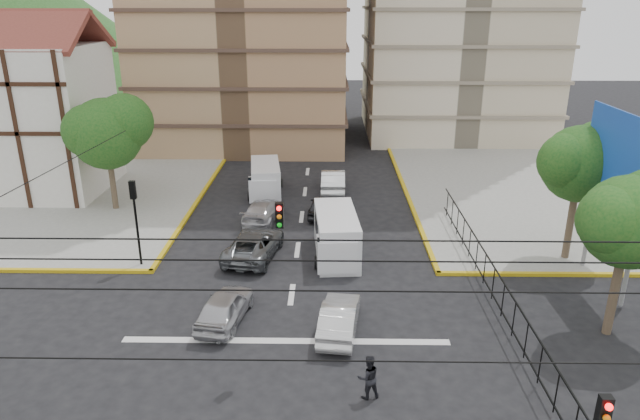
{
  "coord_description": "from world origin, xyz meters",
  "views": [
    {
      "loc": [
        1.68,
        -18.19,
        12.7
      ],
      "look_at": [
        1.3,
        5.41,
        4.0
      ],
      "focal_mm": 32.0,
      "sensor_mm": 36.0,
      "label": 1
    }
  ],
  "objects_px": {
    "car_silver_front_left": "(225,307)",
    "car_white_front_right": "(339,318)",
    "van_right_lane": "(336,237)",
    "pedestrian_crosswalk": "(368,377)",
    "van_left_lane": "(265,180)",
    "traffic_light_nw": "(135,209)"
  },
  "relations": [
    {
      "from": "van_left_lane",
      "to": "pedestrian_crosswalk",
      "type": "relative_size",
      "value": 3.15
    },
    {
      "from": "car_silver_front_left",
      "to": "pedestrian_crosswalk",
      "type": "xyz_separation_m",
      "value": [
        5.69,
        -4.81,
        0.12
      ]
    },
    {
      "from": "car_white_front_right",
      "to": "pedestrian_crosswalk",
      "type": "relative_size",
      "value": 2.5
    },
    {
      "from": "van_right_lane",
      "to": "pedestrian_crosswalk",
      "type": "bearing_deg",
      "value": -89.6
    },
    {
      "from": "van_left_lane",
      "to": "pedestrian_crosswalk",
      "type": "xyz_separation_m",
      "value": [
        5.74,
        -21.34,
        -0.26
      ]
    },
    {
      "from": "traffic_light_nw",
      "to": "pedestrian_crosswalk",
      "type": "xyz_separation_m",
      "value": [
        10.84,
        -9.95,
        -2.31
      ]
    },
    {
      "from": "van_left_lane",
      "to": "car_silver_front_left",
      "type": "bearing_deg",
      "value": -97.25
    },
    {
      "from": "van_right_lane",
      "to": "car_white_front_right",
      "type": "distance_m",
      "value": 7.17
    },
    {
      "from": "traffic_light_nw",
      "to": "van_left_lane",
      "type": "bearing_deg",
      "value": 65.89
    },
    {
      "from": "car_white_front_right",
      "to": "pedestrian_crosswalk",
      "type": "xyz_separation_m",
      "value": [
        0.91,
        -4.05,
        0.14
      ]
    },
    {
      "from": "car_silver_front_left",
      "to": "car_white_front_right",
      "type": "relative_size",
      "value": 0.99
    },
    {
      "from": "van_left_lane",
      "to": "car_silver_front_left",
      "type": "distance_m",
      "value": 16.53
    },
    {
      "from": "pedestrian_crosswalk",
      "to": "van_left_lane",
      "type": "bearing_deg",
      "value": -91.02
    },
    {
      "from": "van_right_lane",
      "to": "van_left_lane",
      "type": "height_order",
      "value": "van_right_lane"
    },
    {
      "from": "car_silver_front_left",
      "to": "van_right_lane",
      "type": "bearing_deg",
      "value": -116.8
    },
    {
      "from": "pedestrian_crosswalk",
      "to": "car_silver_front_left",
      "type": "bearing_deg",
      "value": -56.32
    },
    {
      "from": "van_left_lane",
      "to": "car_white_front_right",
      "type": "xyz_separation_m",
      "value": [
        4.83,
        -17.29,
        -0.4
      ]
    },
    {
      "from": "car_white_front_right",
      "to": "car_silver_front_left",
      "type": "bearing_deg",
      "value": -1.89
    },
    {
      "from": "traffic_light_nw",
      "to": "car_white_front_right",
      "type": "distance_m",
      "value": 11.8
    },
    {
      "from": "van_right_lane",
      "to": "car_white_front_right",
      "type": "xyz_separation_m",
      "value": [
        0.04,
        -7.15,
        -0.48
      ]
    },
    {
      "from": "van_right_lane",
      "to": "pedestrian_crosswalk",
      "type": "distance_m",
      "value": 11.25
    },
    {
      "from": "van_left_lane",
      "to": "car_silver_front_left",
      "type": "relative_size",
      "value": 1.27
    }
  ]
}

